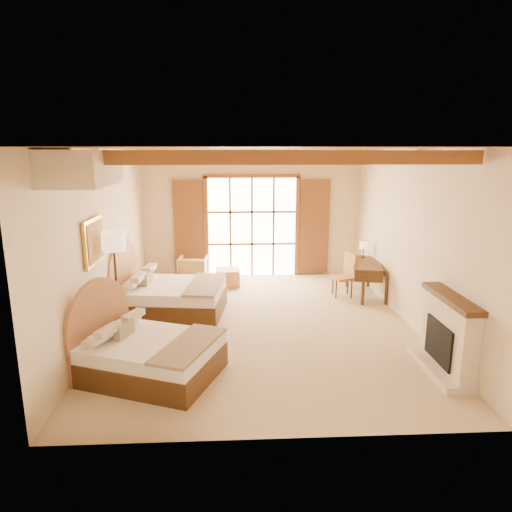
{
  "coord_description": "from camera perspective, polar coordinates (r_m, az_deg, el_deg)",
  "views": [
    {
      "loc": [
        -0.49,
        -8.02,
        3.16
      ],
      "look_at": [
        -0.06,
        0.2,
        1.26
      ],
      "focal_mm": 32.0,
      "sensor_mm": 36.0,
      "label": 1
    }
  ],
  "objects": [
    {
      "name": "floor",
      "position": [
        8.63,
        0.5,
        -8.46
      ],
      "size": [
        7.0,
        7.0,
        0.0
      ],
      "primitive_type": "plane",
      "color": "#C7B487",
      "rests_on": "ground"
    },
    {
      "name": "wall_back",
      "position": [
        11.63,
        -0.53,
        5.32
      ],
      "size": [
        5.5,
        0.0,
        5.5
      ],
      "primitive_type": "plane",
      "rotation": [
        1.57,
        0.0,
        0.0
      ],
      "color": "beige",
      "rests_on": "ground"
    },
    {
      "name": "wall_left",
      "position": [
        8.47,
        -18.39,
        1.74
      ],
      "size": [
        0.0,
        7.0,
        7.0
      ],
      "primitive_type": "plane",
      "rotation": [
        1.57,
        0.0,
        1.57
      ],
      "color": "beige",
      "rests_on": "ground"
    },
    {
      "name": "wall_right",
      "position": [
        8.79,
        18.74,
        2.09
      ],
      "size": [
        0.0,
        7.0,
        7.0
      ],
      "primitive_type": "plane",
      "rotation": [
        1.57,
        0.0,
        -1.57
      ],
      "color": "beige",
      "rests_on": "ground"
    },
    {
      "name": "ceiling",
      "position": [
        8.03,
        0.55,
        13.3
      ],
      "size": [
        7.0,
        7.0,
        0.0
      ],
      "primitive_type": "plane",
      "rotation": [
        3.14,
        0.0,
        0.0
      ],
      "color": "#BA7B3B",
      "rests_on": "ground"
    },
    {
      "name": "ceiling_beams",
      "position": [
        8.03,
        0.55,
        12.44
      ],
      "size": [
        5.39,
        4.6,
        0.18
      ],
      "primitive_type": null,
      "color": "brown",
      "rests_on": "ceiling"
    },
    {
      "name": "french_doors",
      "position": [
        11.63,
        -0.51,
        3.57
      ],
      "size": [
        3.95,
        0.08,
        2.6
      ],
      "color": "white",
      "rests_on": "ground"
    },
    {
      "name": "fireplace",
      "position": [
        7.26,
        22.76,
        -9.45
      ],
      "size": [
        0.46,
        1.4,
        1.16
      ],
      "color": "beige",
      "rests_on": "ground"
    },
    {
      "name": "painting",
      "position": [
        7.73,
        -19.57,
        1.74
      ],
      "size": [
        0.06,
        0.95,
        0.75
      ],
      "color": "gold",
      "rests_on": "wall_left"
    },
    {
      "name": "canopy_valance",
      "position": [
        6.32,
        -20.92,
        10.26
      ],
      "size": [
        0.7,
        1.4,
        0.45
      ],
      "primitive_type": "cube",
      "color": "beige",
      "rests_on": "ceiling"
    },
    {
      "name": "bed_near",
      "position": [
        6.83,
        -14.14,
        -11.6
      ],
      "size": [
        2.29,
        1.94,
        1.2
      ],
      "rotation": [
        0.0,
        0.0,
        -0.38
      ],
      "color": "#463214",
      "rests_on": "floor"
    },
    {
      "name": "bed_far",
      "position": [
        9.19,
        -11.49,
        -4.73
      ],
      "size": [
        2.19,
        1.76,
        1.33
      ],
      "rotation": [
        0.0,
        0.0,
        -0.12
      ],
      "color": "#463214",
      "rests_on": "floor"
    },
    {
      "name": "nightstand",
      "position": [
        7.73,
        -17.51,
        -9.3
      ],
      "size": [
        0.55,
        0.55,
        0.61
      ],
      "primitive_type": "cube",
      "rotation": [
        0.0,
        0.0,
        -0.07
      ],
      "color": "#463214",
      "rests_on": "floor"
    },
    {
      "name": "floor_lamp",
      "position": [
        8.05,
        -17.36,
        1.01
      ],
      "size": [
        0.39,
        0.39,
        1.85
      ],
      "color": "#321F15",
      "rests_on": "floor"
    },
    {
      "name": "armchair",
      "position": [
        11.33,
        -7.87,
        -1.63
      ],
      "size": [
        0.73,
        0.75,
        0.64
      ],
      "primitive_type": "imported",
      "rotation": [
        0.0,
        0.0,
        -3.22
      ],
      "color": "tan",
      "rests_on": "floor"
    },
    {
      "name": "ottoman",
      "position": [
        10.97,
        -3.55,
        -2.67
      ],
      "size": [
        0.58,
        0.58,
        0.39
      ],
      "primitive_type": "cube",
      "rotation": [
        0.0,
        0.0,
        0.07
      ],
      "color": "#AD7A47",
      "rests_on": "floor"
    },
    {
      "name": "desk",
      "position": [
        10.45,
        13.59,
        -2.65
      ],
      "size": [
        0.89,
        1.5,
        0.75
      ],
      "rotation": [
        0.0,
        0.0,
        -0.22
      ],
      "color": "#463214",
      "rests_on": "floor"
    },
    {
      "name": "desk_chair",
      "position": [
        10.3,
        10.85,
        -3.35
      ],
      "size": [
        0.56,
        0.54,
        0.97
      ],
      "rotation": [
        0.0,
        0.0,
        0.35
      ],
      "color": "#B97C3C",
      "rests_on": "floor"
    },
    {
      "name": "desk_lamp",
      "position": [
        10.78,
        13.3,
        1.23
      ],
      "size": [
        0.18,
        0.18,
        0.35
      ],
      "color": "#321F15",
      "rests_on": "desk"
    }
  ]
}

